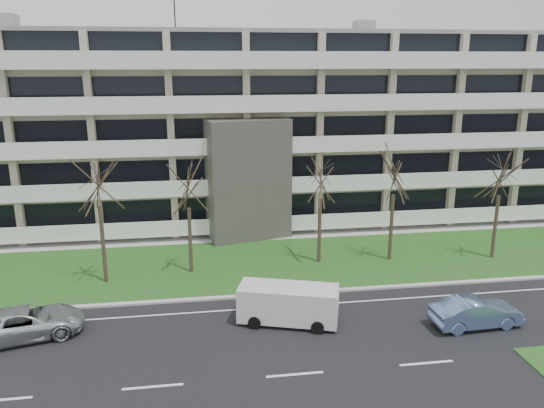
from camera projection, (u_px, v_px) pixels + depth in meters
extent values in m
plane|color=black|center=(295.00, 375.00, 22.84)|extent=(160.00, 160.00, 0.00)
cube|color=#244B19|center=(258.00, 263.00, 35.24)|extent=(90.00, 10.00, 0.06)
cube|color=#B2B2AD|center=(268.00, 295.00, 30.46)|extent=(90.00, 0.35, 0.12)
cube|color=#B2B2AD|center=(249.00, 237.00, 40.48)|extent=(90.00, 2.00, 0.08)
cube|color=white|center=(272.00, 307.00, 29.04)|extent=(90.00, 0.12, 0.01)
cube|color=#B6AB8D|center=(239.00, 128.00, 45.20)|extent=(60.00, 12.00, 15.00)
cube|color=gray|center=(238.00, 34.00, 43.19)|extent=(60.50, 12.50, 0.30)
cube|color=#4C4742|center=(248.00, 180.00, 39.31)|extent=(6.39, 3.69, 9.00)
cube|color=black|center=(249.00, 213.00, 39.78)|extent=(4.92, 1.19, 3.50)
cube|color=gray|center=(2.00, 22.00, 40.42)|extent=(2.00, 2.00, 1.20)
cylinder|color=black|center=(174.00, 9.00, 41.99)|extent=(0.10, 0.10, 3.50)
cube|color=black|center=(247.00, 208.00, 40.88)|extent=(58.00, 0.10, 1.80)
cube|color=white|center=(249.00, 229.00, 40.62)|extent=(58.00, 1.40, 0.22)
cube|color=white|center=(249.00, 224.00, 39.84)|extent=(58.00, 0.08, 1.00)
cube|color=black|center=(247.00, 169.00, 40.09)|extent=(58.00, 0.10, 1.80)
cube|color=white|center=(248.00, 191.00, 39.83)|extent=(58.00, 1.40, 0.22)
cube|color=white|center=(249.00, 185.00, 39.05)|extent=(58.00, 0.08, 1.00)
cube|color=black|center=(246.00, 130.00, 39.30)|extent=(58.00, 0.10, 1.80)
cube|color=white|center=(248.00, 151.00, 39.04)|extent=(58.00, 1.40, 0.22)
cube|color=white|center=(248.00, 145.00, 38.27)|extent=(58.00, 0.08, 1.00)
cube|color=black|center=(246.00, 88.00, 38.51)|extent=(58.00, 0.10, 1.80)
cube|color=white|center=(247.00, 110.00, 38.25)|extent=(58.00, 1.40, 0.22)
cube|color=white|center=(248.00, 102.00, 37.48)|extent=(58.00, 0.08, 1.00)
cube|color=black|center=(245.00, 45.00, 37.72)|extent=(58.00, 0.10, 1.80)
cube|color=white|center=(247.00, 67.00, 37.46)|extent=(58.00, 1.40, 0.22)
cube|color=white|center=(247.00, 59.00, 36.69)|extent=(58.00, 0.08, 1.00)
imported|color=silver|center=(25.00, 323.00, 25.76)|extent=(5.90, 3.77, 1.51)
imported|color=#6B85BA|center=(476.00, 313.00, 26.81)|extent=(4.66, 1.85, 1.51)
cube|color=silver|center=(288.00, 303.00, 27.12)|extent=(5.38, 3.32, 1.78)
cube|color=black|center=(288.00, 294.00, 26.99)|extent=(4.98, 3.07, 0.65)
cube|color=silver|center=(335.00, 309.00, 26.80)|extent=(0.85, 1.79, 1.12)
cylinder|color=black|center=(254.00, 323.00, 26.67)|extent=(0.70, 0.42, 0.65)
cylinder|color=black|center=(261.00, 306.00, 28.46)|extent=(0.70, 0.42, 0.65)
cylinder|color=black|center=(318.00, 327.00, 26.19)|extent=(0.70, 0.42, 0.65)
cylinder|color=black|center=(320.00, 310.00, 27.97)|extent=(0.70, 0.42, 0.65)
cylinder|color=#382B21|center=(103.00, 245.00, 31.71)|extent=(0.24, 0.24, 4.81)
cylinder|color=#382B21|center=(190.00, 241.00, 33.32)|extent=(0.24, 0.24, 4.25)
cylinder|color=#382B21|center=(319.00, 231.00, 34.97)|extent=(0.24, 0.24, 4.42)
cylinder|color=#382B21|center=(391.00, 228.00, 35.35)|extent=(0.24, 0.24, 4.56)
cylinder|color=#382B21|center=(495.00, 227.00, 35.71)|extent=(0.24, 0.24, 4.41)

